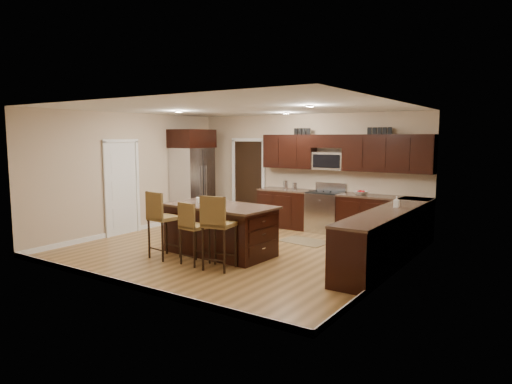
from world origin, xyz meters
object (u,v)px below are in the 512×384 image
Objects in this scene: stool_right at (217,224)px; refrigerator at (192,175)px; range at (325,211)px; island at (220,231)px; stool_mid at (192,226)px; stool_left at (161,217)px.

refrigerator is (-3.15, 2.95, 0.43)m from stool_right.
refrigerator is at bearing -166.15° from range.
island is 1.73× the size of stool_right.
island is 1.98× the size of stool_mid.
stool_mid is 0.46× the size of refrigerator.
stool_mid is at bearing 170.10° from stool_right.
stool_left reaches higher than range.
refrigerator reaches higher than stool_mid.
range is 4.03m from stool_left.
stool_left reaches higher than stool_mid.
stool_mid is (0.07, -0.84, 0.24)m from island.
refrigerator is (-3.30, -0.81, 0.73)m from range.
island is at bearing -104.88° from range.
stool_left is at bearing -124.80° from island.
stool_left is at bearing 170.98° from stool_right.
range reaches higher than island.
stool_left is at bearing -172.71° from stool_mid.
island is 1.11m from stool_right.
stool_mid is 0.87× the size of stool_right.
stool_left is 0.98× the size of stool_right.
stool_right is (0.62, -0.85, 0.34)m from island.
range is 0.52× the size of island.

